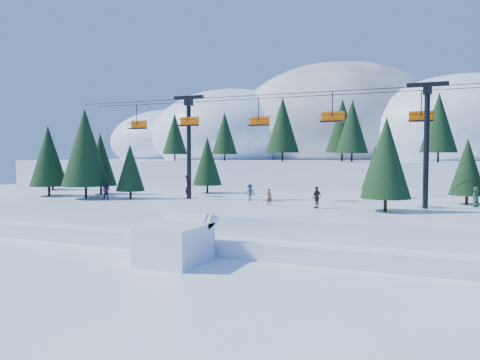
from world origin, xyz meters
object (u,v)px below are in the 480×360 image
at_px(jump_kicker, 176,242).
at_px(chairlift, 295,128).
at_px(banner_far, 348,255).
at_px(banner_near, 312,256).

bearing_deg(jump_kicker, chairlift, 77.42).
height_order(jump_kicker, chairlift, chairlift).
distance_m(jump_kicker, banner_far, 10.99).
relative_size(chairlift, banner_far, 16.12).
bearing_deg(banner_near, chairlift, 110.61).
distance_m(banner_near, banner_far, 2.41).
bearing_deg(banner_near, jump_kicker, -161.91).
xyz_separation_m(jump_kicker, chairlift, (3.43, 15.38, 8.01)).
relative_size(banner_near, banner_far, 1.00).
relative_size(jump_kicker, banner_near, 1.95).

